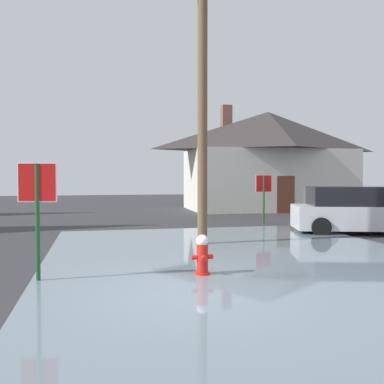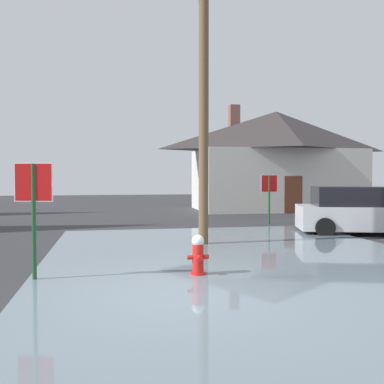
{
  "view_description": "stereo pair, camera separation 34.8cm",
  "coord_description": "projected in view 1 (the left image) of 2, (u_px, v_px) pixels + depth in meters",
  "views": [
    {
      "loc": [
        -1.45,
        -6.96,
        1.99
      ],
      "look_at": [
        0.99,
        4.1,
        1.58
      ],
      "focal_mm": 40.98,
      "sensor_mm": 36.0,
      "label": 1
    },
    {
      "loc": [
        -1.11,
        -7.03,
        1.99
      ],
      "look_at": [
        0.99,
        4.1,
        1.58
      ],
      "focal_mm": 40.98,
      "sensor_mm": 36.0,
      "label": 2
    }
  ],
  "objects": [
    {
      "name": "ground_plane",
      "position": [
        187.0,
        301.0,
        7.18
      ],
      "size": [
        80.0,
        80.0,
        0.1
      ],
      "primitive_type": "cube",
      "color": "#2D2D30"
    },
    {
      "name": "flood_puddle",
      "position": [
        248.0,
        261.0,
        10.04
      ],
      "size": [
        9.17,
        12.55,
        0.07
      ],
      "primitive_type": "cube",
      "color": "slate",
      "rests_on": "ground"
    },
    {
      "name": "lane_stop_bar",
      "position": [
        246.0,
        345.0,
        5.14
      ],
      "size": [
        3.46,
        0.32,
        0.01
      ],
      "primitive_type": "cube",
      "rotation": [
        0.0,
        0.0,
        -0.0
      ],
      "color": "silver",
      "rests_on": "ground"
    },
    {
      "name": "stop_sign_near",
      "position": [
        37.0,
        198.0,
        8.02
      ],
      "size": [
        0.71,
        0.18,
        2.24
      ],
      "color": "#1E4C28",
      "rests_on": "ground"
    },
    {
      "name": "fire_hydrant",
      "position": [
        202.0,
        257.0,
        8.56
      ],
      "size": [
        0.43,
        0.36,
        0.85
      ],
      "color": "red",
      "rests_on": "ground"
    },
    {
      "name": "utility_pole",
      "position": [
        202.0,
        100.0,
        12.32
      ],
      "size": [
        1.6,
        0.28,
        7.92
      ],
      "color": "brown",
      "rests_on": "ground"
    },
    {
      "name": "stop_sign_far",
      "position": [
        264.0,
        189.0,
        18.18
      ],
      "size": [
        0.72,
        0.08,
        2.04
      ],
      "color": "#1E4C28",
      "rests_on": "ground"
    },
    {
      "name": "house",
      "position": [
        268.0,
        159.0,
        26.08
      ],
      "size": [
        10.06,
        5.82,
        6.26
      ],
      "color": "beige",
      "rests_on": "ground"
    },
    {
      "name": "parked_car",
      "position": [
        356.0,
        211.0,
        15.14
      ],
      "size": [
        4.71,
        2.91,
        1.63
      ],
      "color": "silver",
      "rests_on": "ground"
    }
  ]
}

